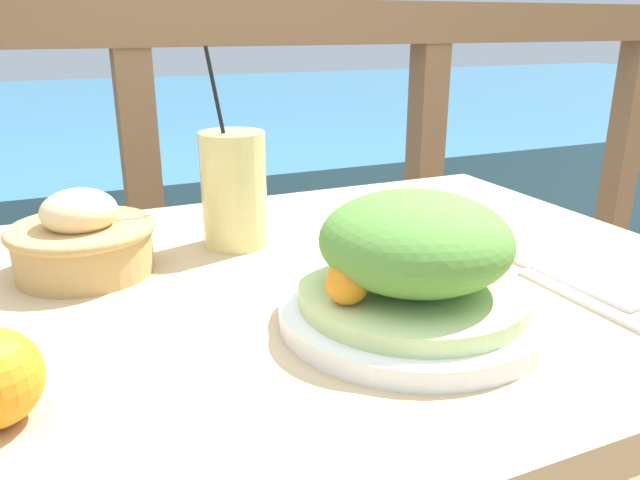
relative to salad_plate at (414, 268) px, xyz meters
The scene contains 8 objects.
patio_table 0.25m from the salad_plate, 133.77° to the left, with size 1.14×0.72×0.71m.
railing_fence 0.83m from the salad_plate, 99.46° to the left, with size 2.80×0.08×1.03m.
sea_backdrop 3.36m from the salad_plate, 92.35° to the left, with size 12.00×4.00×0.54m.
salad_plate is the anchor object (origin of this frame).
drink_glass 0.30m from the salad_plate, 107.88° to the left, with size 0.08×0.08×0.25m.
bread_basket 0.39m from the salad_plate, 137.03° to the left, with size 0.17×0.17×0.10m.
fork 0.22m from the salad_plate, ahead, with size 0.03×0.18×0.00m.
knife 0.20m from the salad_plate, 10.95° to the right, with size 0.02×0.18×0.00m.
Camera 1 is at (-0.17, -0.61, 0.98)m, focal length 35.00 mm.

